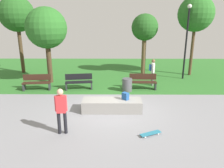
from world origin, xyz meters
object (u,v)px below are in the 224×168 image
at_px(park_bench_center_lawn, 79,81).
at_px(skater_performing_trick, 61,108).
at_px(backpack_on_ledge, 125,96).
at_px(park_bench_near_lamppost, 143,81).
at_px(tree_broad_elm, 17,15).
at_px(tree_tall_oak, 46,28).
at_px(lamp_post, 187,36).
at_px(tree_slender_maple, 145,28).
at_px(pedestrian_with_backpack, 152,70).
at_px(tree_young_birch, 196,14).
at_px(park_bench_far_left, 37,82).
at_px(trash_bin, 127,85).
at_px(concrete_ledge, 112,105).
at_px(skateboard_by_ledge, 151,133).

bearing_deg(park_bench_center_lawn, skater_performing_trick, -87.41).
relative_size(backpack_on_ledge, park_bench_near_lamppost, 0.20).
xyz_separation_m(skater_performing_trick, tree_broad_elm, (-5.37, 9.55, 3.41)).
relative_size(tree_tall_oak, lamp_post, 0.96).
bearing_deg(tree_slender_maple, pedestrian_with_backpack, -87.20).
bearing_deg(skater_performing_trick, tree_young_birch, 49.26).
bearing_deg(park_bench_far_left, tree_tall_oak, 78.70).
height_order(tree_tall_oak, trash_bin, tree_tall_oak).
bearing_deg(skater_performing_trick, backpack_on_ledge, 41.35).
bearing_deg(tree_young_birch, concrete_ledge, -130.69).
bearing_deg(tree_slender_maple, park_bench_center_lawn, -137.75).
bearing_deg(park_bench_near_lamppost, park_bench_center_lawn, -179.25).
relative_size(park_bench_near_lamppost, trash_bin, 2.13).
xyz_separation_m(lamp_post, trash_bin, (-4.14, -2.87, -2.59)).
bearing_deg(concrete_ledge, tree_tall_oak, 131.41).
distance_m(park_bench_near_lamppost, tree_tall_oak, 6.82).
bearing_deg(lamp_post, trash_bin, -145.31).
distance_m(tree_broad_elm, trash_bin, 10.09).
height_order(park_bench_far_left, tree_broad_elm, tree_broad_elm).
bearing_deg(trash_bin, tree_broad_elm, 149.66).
distance_m(tree_slender_maple, lamp_post, 3.05).
relative_size(skater_performing_trick, park_bench_near_lamppost, 1.05).
relative_size(backpack_on_ledge, skateboard_by_ledge, 0.40).
relative_size(park_bench_far_left, park_bench_center_lawn, 0.99).
relative_size(backpack_on_ledge, tree_slender_maple, 0.07).
distance_m(concrete_ledge, tree_tall_oak, 7.03).
bearing_deg(tree_slender_maple, backpack_on_ledge, -103.86).
height_order(backpack_on_ledge, park_bench_center_lawn, park_bench_center_lawn).
bearing_deg(skater_performing_trick, pedestrian_with_backpack, 54.96).
height_order(park_bench_near_lamppost, tree_slender_maple, tree_slender_maple).
distance_m(skater_performing_trick, tree_broad_elm, 11.47).
height_order(park_bench_near_lamppost, park_bench_far_left, same).
distance_m(park_bench_far_left, tree_slender_maple, 8.48).
relative_size(skateboard_by_ledge, tree_slender_maple, 0.18).
relative_size(concrete_ledge, tree_tall_oak, 0.55).
distance_m(concrete_ledge, tree_slender_maple, 8.17).
distance_m(park_bench_far_left, tree_young_birch, 11.67).
bearing_deg(tree_tall_oak, skater_performing_trick, -70.55).
relative_size(concrete_ledge, trash_bin, 3.51).
bearing_deg(tree_young_birch, skater_performing_trick, -130.74).
xyz_separation_m(lamp_post, pedestrian_with_backpack, (-2.50, -1.66, -1.97)).
bearing_deg(pedestrian_with_backpack, skater_performing_trick, -125.04).
bearing_deg(lamp_post, park_bench_far_left, -164.30).
bearing_deg(skater_performing_trick, skateboard_by_ledge, -1.91).
bearing_deg(skateboard_by_ledge, trash_bin, 96.14).
distance_m(tree_broad_elm, pedestrian_with_backpack, 10.79).
xyz_separation_m(backpack_on_ledge, tree_slender_maple, (1.75, 7.11, 2.74)).
bearing_deg(skater_performing_trick, park_bench_near_lamppost, 55.87).
distance_m(skater_performing_trick, tree_young_birch, 12.17).
height_order(skateboard_by_ledge, lamp_post, lamp_post).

